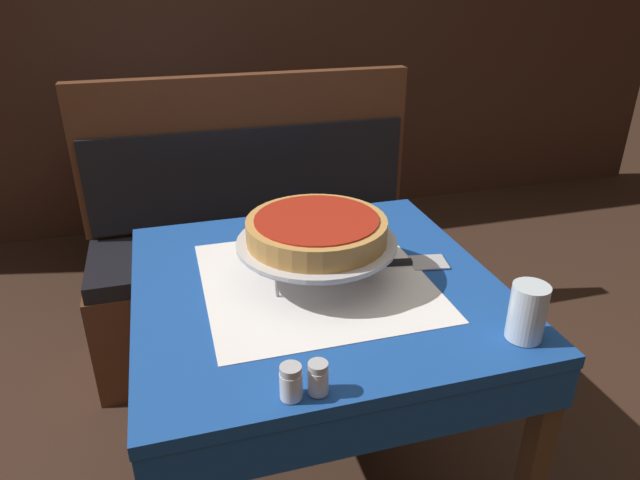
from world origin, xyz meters
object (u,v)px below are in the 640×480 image
object	(u,v)px
pizza_server	(397,263)
salt_shaker	(291,382)
water_glass_near	(527,312)
pepper_shaker	(318,378)
dining_table_front	(316,311)
dining_table_rear	(168,146)
condiment_caddy	(160,114)
booth_bench	(261,271)
pizza_pan_stand	(317,244)
deep_dish_pizza	(317,229)

from	to	relation	value
pizza_server	salt_shaker	size ratio (longest dim) A/B	4.13
water_glass_near	pepper_shaker	bearing A→B (deg)	-174.36
dining_table_front	dining_table_rear	xyz separation A→B (m)	(-0.30, 1.63, -0.01)
pizza_server	condiment_caddy	size ratio (longest dim) A/B	1.53
dining_table_rear	pizza_server	xyz separation A→B (m)	(0.53, -1.61, 0.11)
dining_table_rear	pizza_server	size ratio (longest dim) A/B	2.71
booth_bench	pizza_pan_stand	world-z (taller)	booth_bench
pizza_pan_stand	salt_shaker	bearing A→B (deg)	-111.57
salt_shaker	pizza_server	bearing A→B (deg)	47.37
pizza_pan_stand	dining_table_rear	bearing A→B (deg)	100.82
booth_bench	deep_dish_pizza	size ratio (longest dim) A/B	3.84
salt_shaker	pizza_pan_stand	bearing A→B (deg)	68.43
water_glass_near	condiment_caddy	xyz separation A→B (m)	(-0.67, 2.06, -0.02)
deep_dish_pizza	water_glass_near	size ratio (longest dim) A/B	2.75
pizza_server	condiment_caddy	xyz separation A→B (m)	(-0.54, 1.69, 0.04)
dining_table_rear	pepper_shaker	world-z (taller)	pepper_shaker
booth_bench	deep_dish_pizza	bearing A→B (deg)	-89.44
dining_table_front	water_glass_near	size ratio (longest dim) A/B	7.11
pepper_shaker	salt_shaker	bearing A→B (deg)	180.00
water_glass_near	pepper_shaker	size ratio (longest dim) A/B	1.92
condiment_caddy	dining_table_front	bearing A→B (deg)	-79.40
salt_shaker	condiment_caddy	distance (m)	2.11
dining_table_front	dining_table_rear	world-z (taller)	dining_table_front
pepper_shaker	condiment_caddy	size ratio (longest dim) A/B	0.35
dining_table_front	salt_shaker	world-z (taller)	salt_shaker
pizza_server	pepper_shaker	world-z (taller)	pepper_shaker
dining_table_front	booth_bench	distance (m)	0.90
booth_bench	condiment_caddy	world-z (taller)	booth_bench
deep_dish_pizza	pizza_server	xyz separation A→B (m)	(0.22, 0.00, -0.13)
condiment_caddy	dining_table_rear	bearing A→B (deg)	-76.50
dining_table_rear	condiment_caddy	bearing A→B (deg)	103.50
dining_table_rear	pizza_server	distance (m)	1.70
pizza_pan_stand	pepper_shaker	bearing A→B (deg)	-105.28
water_glass_near	pizza_pan_stand	bearing A→B (deg)	133.43
condiment_caddy	water_glass_near	bearing A→B (deg)	-71.87
salt_shaker	pepper_shaker	xyz separation A→B (m)	(0.05, 0.00, -0.00)
deep_dish_pizza	water_glass_near	bearing A→B (deg)	-46.57
pizza_pan_stand	deep_dish_pizza	distance (m)	0.04
water_glass_near	condiment_caddy	bearing A→B (deg)	108.13
pepper_shaker	condiment_caddy	distance (m)	2.11
dining_table_rear	deep_dish_pizza	world-z (taller)	deep_dish_pizza
booth_bench	condiment_caddy	bearing A→B (deg)	110.13
deep_dish_pizza	pepper_shaker	size ratio (longest dim) A/B	5.29
dining_table_front	condiment_caddy	xyz separation A→B (m)	(-0.32, 1.71, 0.13)
pizza_pan_stand	pizza_server	distance (m)	0.23
pizza_server	condiment_caddy	bearing A→B (deg)	107.89
dining_table_front	deep_dish_pizza	world-z (taller)	deep_dish_pizza
pizza_pan_stand	condiment_caddy	bearing A→B (deg)	100.95
deep_dish_pizza	water_glass_near	xyz separation A→B (m)	(0.35, -0.37, -0.07)
water_glass_near	pepper_shaker	distance (m)	0.46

